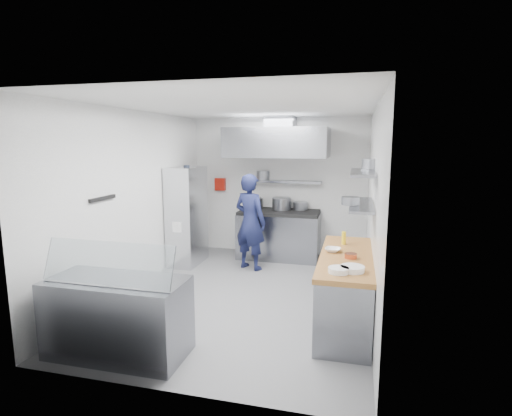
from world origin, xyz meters
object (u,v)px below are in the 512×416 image
(gas_range, at_px, (279,236))
(display_case, at_px, (118,317))
(wire_rack, at_px, (187,216))
(chef, at_px, (250,222))

(gas_range, height_order, display_case, gas_range)
(gas_range, height_order, wire_rack, wire_rack)
(wire_rack, xyz_separation_m, display_case, (0.63, -3.31, -0.50))
(chef, bearing_deg, display_case, 101.12)
(wire_rack, bearing_deg, gas_range, 25.92)
(chef, xyz_separation_m, wire_rack, (-1.25, 0.04, 0.05))
(wire_rack, relative_size, display_case, 1.23)
(wire_rack, bearing_deg, display_case, -79.18)
(gas_range, bearing_deg, wire_rack, -154.08)
(chef, bearing_deg, gas_range, -92.52)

